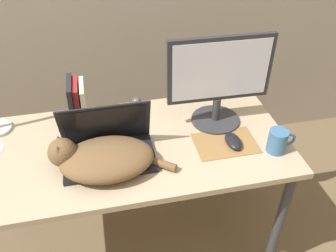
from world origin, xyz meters
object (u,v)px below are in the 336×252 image
at_px(cat, 102,158).
at_px(computer_mouse, 233,141).
at_px(mug, 278,141).
at_px(external_monitor, 219,79).
at_px(webcam, 137,103).
at_px(book_row, 77,103).
at_px(laptop, 108,147).

bearing_deg(cat, computer_mouse, 3.21).
distance_m(computer_mouse, mug, 0.18).
relative_size(cat, computer_mouse, 4.30).
bearing_deg(external_monitor, cat, -158.65).
bearing_deg(webcam, external_monitor, -24.74).
height_order(external_monitor, mug, external_monitor).
distance_m(computer_mouse, book_row, 0.71).
bearing_deg(webcam, computer_mouse, -42.64).
height_order(external_monitor, webcam, external_monitor).
distance_m(laptop, external_monitor, 0.55).
height_order(laptop, computer_mouse, laptop).
xyz_separation_m(laptop, external_monitor, (0.50, 0.14, 0.18)).
relative_size(cat, mug, 4.01).
xyz_separation_m(external_monitor, mug, (0.19, -0.25, -0.17)).
xyz_separation_m(computer_mouse, mug, (0.16, -0.07, 0.03)).
distance_m(webcam, mug, 0.67).
height_order(laptop, external_monitor, external_monitor).
bearing_deg(external_monitor, mug, -53.77).
bearing_deg(cat, mug, -3.47).
height_order(laptop, cat, laptop).
bearing_deg(laptop, book_row, 112.59).
height_order(webcam, mug, mug).
bearing_deg(cat, webcam, 62.83).
relative_size(computer_mouse, webcam, 1.56).
distance_m(cat, external_monitor, 0.60).
distance_m(computer_mouse, webcam, 0.50).
relative_size(book_row, mug, 1.74).
relative_size(laptop, book_row, 1.72).
xyz_separation_m(webcam, mug, (0.53, -0.41, 0.01)).
bearing_deg(external_monitor, laptop, -164.64).
xyz_separation_m(laptop, webcam, (0.16, 0.30, -0.00)).
bearing_deg(book_row, cat, -76.47).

